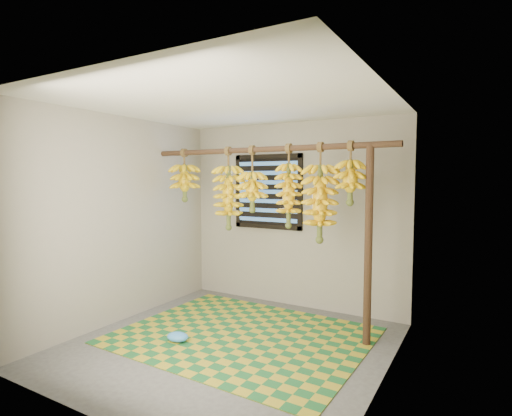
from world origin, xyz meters
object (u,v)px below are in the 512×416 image
Objects in this scene: support_post at (368,247)px; banana_bunch_e at (320,203)px; plastic_bag at (178,337)px; banana_bunch_b at (229,197)px; banana_bunch_c at (252,192)px; banana_bunch_d at (289,195)px; banana_bunch_f at (350,182)px; woven_mat at (243,335)px; banana_bunch_a at (185,183)px.

support_post is 1.92× the size of banana_bunch_e.
plastic_bag is 0.24× the size of banana_bunch_b.
banana_bunch_d is (0.46, -0.00, -0.03)m from banana_bunch_c.
support_post is 1.44m from banana_bunch_c.
banana_bunch_d is at bearing 180.00° from banana_bunch_f.
banana_bunch_e is at bearing 0.00° from banana_bunch_c.
banana_bunch_b is at bearing 137.07° from woven_mat.
woven_mat is at bearing -127.31° from banana_bunch_d.
plastic_bag is 2.01m from banana_bunch_e.
banana_bunch_f is (1.01, 0.43, 1.63)m from woven_mat.
banana_bunch_c is at bearing 180.00° from banana_bunch_f.
plastic_bag is 1.76m from banana_bunch_c.
banana_bunch_e is (-0.51, 0.00, 0.41)m from support_post.
banana_bunch_c is 0.46m from banana_bunch_d.
banana_bunch_b is at bearing -0.00° from banana_bunch_a.
banana_bunch_a is 0.67× the size of banana_bunch_b.
banana_bunch_e is at bearing 180.00° from support_post.
woven_mat is 0.68m from plastic_bag.
banana_bunch_d and banana_bunch_f have the same top height.
banana_bunch_f is at bearing -0.00° from banana_bunch_d.
banana_bunch_b is at bearing 180.00° from banana_bunch_f.
plastic_bag is 1.88m from banana_bunch_d.
banana_bunch_a is 1.00m from banana_bunch_c.
woven_mat is 3.83× the size of banana_bunch_a.
banana_bunch_c is (-0.13, 0.43, 1.52)m from woven_mat.
plastic_bag is 0.31× the size of banana_bunch_c.
banana_bunch_d reaches higher than support_post.
banana_bunch_d is at bearing 180.00° from support_post.
banana_bunch_e is at bearing 37.66° from plastic_bag.
banana_bunch_e is (0.36, 0.00, -0.08)m from banana_bunch_d.
banana_bunch_a is at bearing 125.47° from plastic_bag.
woven_mat is at bearing -42.93° from banana_bunch_b.
banana_bunch_b is (-0.46, 0.43, 1.44)m from woven_mat.
banana_bunch_c and banana_bunch_d have the same top height.
woven_mat is 2.02m from banana_bunch_a.
banana_bunch_b and banana_bunch_e have the same top height.
banana_bunch_d is at bearing -180.00° from banana_bunch_e.
banana_bunch_b reaches higher than woven_mat.
support_post is at bearing 28.25° from plastic_bag.
banana_bunch_b is (0.02, 0.91, 1.39)m from plastic_bag.
plastic_bag is 0.35× the size of banana_bunch_a.
banana_bunch_f reaches higher than plastic_bag.
plastic_bag is 0.26× the size of banana_bunch_d.
woven_mat is 3.34× the size of banana_bunch_c.
plastic_bag is at bearing -142.34° from banana_bunch_e.
banana_bunch_d is at bearing 0.00° from banana_bunch_a.
banana_bunch_f is at bearing 23.07° from woven_mat.
support_post reaches higher than woven_mat.
banana_bunch_b is 1.53× the size of banana_bunch_f.
banana_bunch_d is 0.37m from banana_bunch_e.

